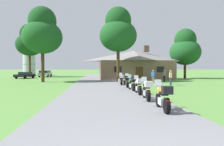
{
  "coord_description": "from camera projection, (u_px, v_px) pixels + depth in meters",
  "views": [
    {
      "loc": [
        -0.86,
        -2.25,
        1.9
      ],
      "look_at": [
        1.21,
        20.75,
        1.33
      ],
      "focal_mm": 31.91,
      "sensor_mm": 36.0,
      "label": 1
    }
  ],
  "objects": [
    {
      "name": "ground_plane",
      "position": [
        102.0,
        85.0,
        22.28
      ],
      "size": [
        500.0,
        500.0,
        0.0
      ],
      "primitive_type": "plane",
      "color": "#56893D"
    },
    {
      "name": "asphalt_driveway",
      "position": [
        103.0,
        86.0,
        20.29
      ],
      "size": [
        6.4,
        80.0,
        0.06
      ],
      "primitive_type": "cube",
      "color": "slate",
      "rests_on": "ground"
    },
    {
      "name": "motorcycle_orange_nearest_to_camera",
      "position": [
        163.0,
        98.0,
        8.59
      ],
      "size": [
        0.66,
        2.08,
        1.3
      ],
      "rotation": [
        0.0,
        0.0,
        -0.08
      ],
      "color": "black",
      "rests_on": "asphalt_driveway"
    },
    {
      "name": "motorcycle_black_second_in_row",
      "position": [
        147.0,
        90.0,
        11.5
      ],
      "size": [
        0.68,
        2.08,
        1.3
      ],
      "rotation": [
        0.0,
        0.0,
        -0.09
      ],
      "color": "black",
      "rests_on": "asphalt_driveway"
    },
    {
      "name": "motorcycle_silver_third_in_row",
      "position": [
        138.0,
        86.0,
        14.1
      ],
      "size": [
        0.66,
        2.08,
        1.3
      ],
      "rotation": [
        0.0,
        0.0,
        -0.04
      ],
      "color": "black",
      "rests_on": "asphalt_driveway"
    },
    {
      "name": "motorcycle_green_fourth_in_row",
      "position": [
        132.0,
        84.0,
        16.42
      ],
      "size": [
        0.66,
        2.08,
        1.3
      ],
      "rotation": [
        0.0,
        0.0,
        0.05
      ],
      "color": "black",
      "rests_on": "asphalt_driveway"
    },
    {
      "name": "motorcycle_silver_fifth_in_row",
      "position": [
        127.0,
        82.0,
        19.06
      ],
      "size": [
        0.9,
        2.08,
        1.3
      ],
      "rotation": [
        0.0,
        0.0,
        -0.14
      ],
      "color": "black",
      "rests_on": "asphalt_driveway"
    },
    {
      "name": "motorcycle_yellow_farthest_in_row",
      "position": [
        121.0,
        80.0,
        21.8
      ],
      "size": [
        0.81,
        2.08,
        1.3
      ],
      "rotation": [
        0.0,
        0.0,
        -0.08
      ],
      "color": "black",
      "rests_on": "asphalt_driveway"
    },
    {
      "name": "stone_lodge",
      "position": [
        134.0,
        64.0,
        34.74
      ],
      "size": [
        12.62,
        8.81,
        5.84
      ],
      "color": "brown",
      "rests_on": "ground"
    },
    {
      "name": "bystander_gray_shirt_near_lodge",
      "position": [
        164.0,
        75.0,
        27.3
      ],
      "size": [
        0.29,
        0.54,
        1.67
      ],
      "rotation": [
        0.0,
        0.0,
        4.94
      ],
      "color": "black",
      "rests_on": "ground"
    },
    {
      "name": "bystander_blue_shirt_beside_signpost",
      "position": [
        153.0,
        76.0,
        25.26
      ],
      "size": [
        0.48,
        0.38,
        1.67
      ],
      "rotation": [
        0.0,
        0.0,
        2.58
      ],
      "color": "#75664C",
      "rests_on": "ground"
    },
    {
      "name": "bystander_tan_shirt_by_tree",
      "position": [
        171.0,
        77.0,
        21.99
      ],
      "size": [
        0.22,
        0.55,
        1.67
      ],
      "rotation": [
        0.0,
        0.0,
        1.57
      ],
      "color": "navy",
      "rests_on": "ground"
    },
    {
      "name": "tree_left_far",
      "position": [
        30.0,
        41.0,
        42.15
      ],
      "size": [
        5.64,
        5.64,
        11.27
      ],
      "color": "#422D19",
      "rests_on": "ground"
    },
    {
      "name": "tree_left_near",
      "position": [
        42.0,
        32.0,
        26.86
      ],
      "size": [
        5.3,
        5.3,
        10.22
      ],
      "color": "#422D19",
      "rests_on": "ground"
    },
    {
      "name": "tree_right_of_lodge",
      "position": [
        185.0,
        49.0,
        36.07
      ],
      "size": [
        5.5,
        5.5,
        9.06
      ],
      "color": "#422D19",
      "rests_on": "ground"
    },
    {
      "name": "tree_by_lodge_front",
      "position": [
        118.0,
        32.0,
        27.91
      ],
      "size": [
        5.23,
        5.23,
        10.49
      ],
      "color": "#422D19",
      "rests_on": "ground"
    },
    {
      "name": "metal_silo_distant",
      "position": [
        29.0,
        63.0,
        49.6
      ],
      "size": [
        3.02,
        3.02,
        6.45
      ],
      "color": "#B2B7BC",
      "rests_on": "ground"
    },
    {
      "name": "parked_silver_suv_far_left",
      "position": [
        45.0,
        73.0,
        42.54
      ],
      "size": [
        1.98,
        4.64,
        1.4
      ],
      "rotation": [
        0.0,
        0.0,
        -0.02
      ],
      "color": "#ADAFB7",
      "rests_on": "ground"
    },
    {
      "name": "parked_black_sedan_far_left",
      "position": [
        25.0,
        75.0,
        36.68
      ],
      "size": [
        2.81,
        4.52,
        1.2
      ],
      "rotation": [
        0.0,
        0.0,
        -0.25
      ],
      "color": "black",
      "rests_on": "ground"
    }
  ]
}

